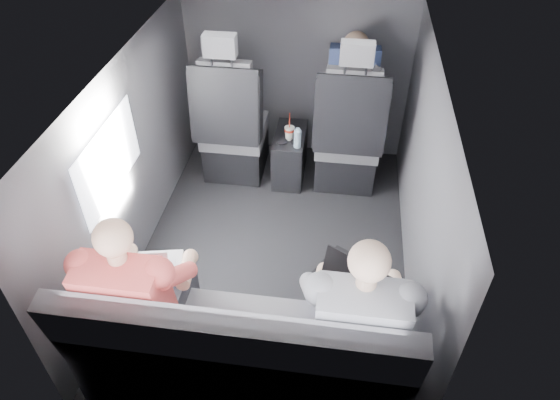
# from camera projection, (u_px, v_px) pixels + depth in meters

# --- Properties ---
(floor) EXTENTS (2.60, 2.60, 0.00)m
(floor) POSITION_uv_depth(u_px,v_px,m) (274.00, 250.00, 3.51)
(floor) COLOR black
(floor) RESTS_ON ground
(ceiling) EXTENTS (2.60, 2.60, 0.00)m
(ceiling) POSITION_uv_depth(u_px,v_px,m) (272.00, 72.00, 2.63)
(ceiling) COLOR #B2B2AD
(ceiling) RESTS_ON panel_back
(panel_left) EXTENTS (0.02, 2.60, 1.35)m
(panel_left) POSITION_uv_depth(u_px,v_px,m) (133.00, 161.00, 3.16)
(panel_left) COLOR #56565B
(panel_left) RESTS_ON floor
(panel_right) EXTENTS (0.02, 2.60, 1.35)m
(panel_right) POSITION_uv_depth(u_px,v_px,m) (422.00, 186.00, 2.97)
(panel_right) COLOR #56565B
(panel_right) RESTS_ON floor
(panel_front) EXTENTS (1.80, 0.02, 1.35)m
(panel_front) POSITION_uv_depth(u_px,v_px,m) (297.00, 78.00, 4.05)
(panel_front) COLOR #56565B
(panel_front) RESTS_ON floor
(panel_back) EXTENTS (1.80, 0.02, 1.35)m
(panel_back) POSITION_uv_depth(u_px,v_px,m) (227.00, 359.00, 2.09)
(panel_back) COLOR #56565B
(panel_back) RESTS_ON floor
(side_window) EXTENTS (0.02, 0.75, 0.42)m
(side_window) POSITION_uv_depth(u_px,v_px,m) (110.00, 160.00, 2.79)
(side_window) COLOR white
(side_window) RESTS_ON panel_left
(seatbelt) EXTENTS (0.35, 0.11, 0.59)m
(seatbelt) POSITION_uv_depth(u_px,v_px,m) (352.00, 106.00, 3.45)
(seatbelt) COLOR black
(seatbelt) RESTS_ON front_seat_right
(front_seat_left) EXTENTS (0.52, 0.58, 1.26)m
(front_seat_left) POSITION_uv_depth(u_px,v_px,m) (233.00, 133.00, 3.93)
(front_seat_left) COLOR black
(front_seat_left) RESTS_ON floor
(front_seat_right) EXTENTS (0.52, 0.58, 1.26)m
(front_seat_right) POSITION_uv_depth(u_px,v_px,m) (347.00, 141.00, 3.83)
(front_seat_right) COLOR black
(front_seat_right) RESTS_ON floor
(center_console) EXTENTS (0.24, 0.48, 0.41)m
(center_console) POSITION_uv_depth(u_px,v_px,m) (290.00, 155.00, 4.04)
(center_console) COLOR black
(center_console) RESTS_ON floor
(rear_bench) EXTENTS (1.60, 0.57, 0.92)m
(rear_bench) POSITION_uv_depth(u_px,v_px,m) (243.00, 358.00, 2.50)
(rear_bench) COLOR #5D5D62
(rear_bench) RESTS_ON floor
(soda_cup) EXTENTS (0.08, 0.08, 0.23)m
(soda_cup) POSITION_uv_depth(u_px,v_px,m) (289.00, 133.00, 3.82)
(soda_cup) COLOR white
(soda_cup) RESTS_ON center_console
(water_bottle) EXTENTS (0.06, 0.06, 0.16)m
(water_bottle) POSITION_uv_depth(u_px,v_px,m) (298.00, 138.00, 3.73)
(water_bottle) COLOR #A2C1DB
(water_bottle) RESTS_ON center_console
(laptop_white) EXTENTS (0.37, 0.36, 0.24)m
(laptop_white) POSITION_uv_depth(u_px,v_px,m) (145.00, 270.00, 2.52)
(laptop_white) COLOR silver
(laptop_white) RESTS_ON passenger_rear_left
(laptop_black) EXTENTS (0.45, 0.49, 0.26)m
(laptop_black) POSITION_uv_depth(u_px,v_px,m) (355.00, 279.00, 2.47)
(laptop_black) COLOR black
(laptop_black) RESTS_ON passenger_rear_right
(passenger_rear_left) EXTENTS (0.47, 0.60, 1.18)m
(passenger_rear_left) POSITION_uv_depth(u_px,v_px,m) (143.00, 294.00, 2.43)
(passenger_rear_left) COLOR #2E2F33
(passenger_rear_left) RESTS_ON rear_bench
(passenger_rear_right) EXTENTS (0.48, 0.61, 1.20)m
(passenger_rear_right) POSITION_uv_depth(u_px,v_px,m) (357.00, 317.00, 2.32)
(passenger_rear_right) COLOR navy
(passenger_rear_right) RESTS_ON rear_bench
(passenger_front_right) EXTENTS (0.37, 0.37, 0.73)m
(passenger_front_right) POSITION_uv_depth(u_px,v_px,m) (352.00, 85.00, 3.81)
(passenger_front_right) COLOR navy
(passenger_front_right) RESTS_ON front_seat_right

